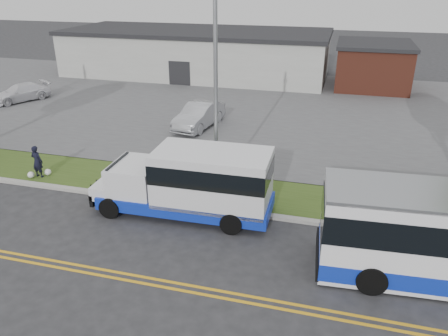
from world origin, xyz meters
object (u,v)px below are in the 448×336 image
(pedestrian, at_px, (37,161))
(parked_car_a, at_px, (199,115))
(parked_car_b, at_px, (20,93))
(shuttle_bus, at_px, (195,181))
(streetlight_near, at_px, (215,80))

(pedestrian, xyz_separation_m, parked_car_a, (5.22, 9.31, -0.02))
(pedestrian, relative_size, parked_car_b, 0.36)
(parked_car_a, relative_size, parked_car_b, 1.06)
(shuttle_bus, height_order, parked_car_b, shuttle_bus)
(pedestrian, relative_size, parked_car_a, 0.34)
(pedestrian, height_order, parked_car_a, pedestrian)
(shuttle_bus, bearing_deg, parked_car_b, 143.99)
(shuttle_bus, distance_m, parked_car_a, 11.13)
(parked_car_a, bearing_deg, pedestrian, -110.64)
(streetlight_near, relative_size, pedestrian, 5.89)
(streetlight_near, relative_size, parked_car_a, 1.99)
(streetlight_near, relative_size, parked_car_b, 2.11)
(streetlight_near, height_order, shuttle_bus, streetlight_near)
(pedestrian, height_order, parked_car_b, pedestrian)
(streetlight_near, distance_m, pedestrian, 9.87)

